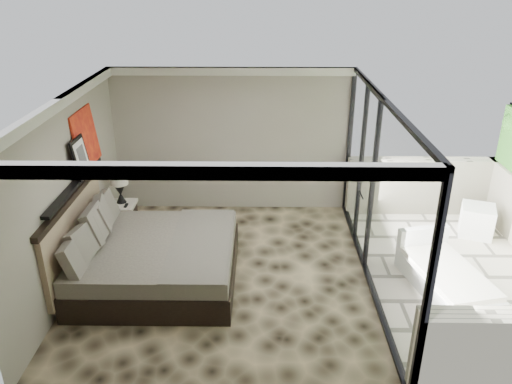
{
  "coord_description": "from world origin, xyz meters",
  "views": [
    {
      "loc": [
        0.58,
        -6.62,
        4.39
      ],
      "look_at": [
        0.49,
        0.4,
        1.26
      ],
      "focal_mm": 35.0,
      "sensor_mm": 36.0,
      "label": 1
    }
  ],
  "objects_px": {
    "nightstand": "(123,217)",
    "ottoman": "(477,221)",
    "bed": "(150,258)",
    "lounger": "(445,277)",
    "table_lamp": "(119,184)"
  },
  "relations": [
    {
      "from": "ottoman",
      "to": "bed",
      "type": "bearing_deg",
      "value": -164.72
    },
    {
      "from": "bed",
      "to": "nightstand",
      "type": "height_order",
      "value": "bed"
    },
    {
      "from": "nightstand",
      "to": "ottoman",
      "type": "xyz_separation_m",
      "value": [
        6.42,
        -0.12,
        0.03
      ]
    },
    {
      "from": "bed",
      "to": "nightstand",
      "type": "bearing_deg",
      "value": 117.54
    },
    {
      "from": "ottoman",
      "to": "lounger",
      "type": "bearing_deg",
      "value": -123.4
    },
    {
      "from": "nightstand",
      "to": "lounger",
      "type": "bearing_deg",
      "value": -28.92
    },
    {
      "from": "table_lamp",
      "to": "ottoman",
      "type": "bearing_deg",
      "value": -1.56
    },
    {
      "from": "nightstand",
      "to": "table_lamp",
      "type": "distance_m",
      "value": 0.64
    },
    {
      "from": "table_lamp",
      "to": "lounger",
      "type": "bearing_deg",
      "value": -19.54
    },
    {
      "from": "table_lamp",
      "to": "lounger",
      "type": "relative_size",
      "value": 0.32
    },
    {
      "from": "table_lamp",
      "to": "lounger",
      "type": "distance_m",
      "value": 5.67
    },
    {
      "from": "bed",
      "to": "ottoman",
      "type": "height_order",
      "value": "bed"
    },
    {
      "from": "bed",
      "to": "lounger",
      "type": "height_order",
      "value": "bed"
    },
    {
      "from": "bed",
      "to": "table_lamp",
      "type": "relative_size",
      "value": 4.19
    },
    {
      "from": "ottoman",
      "to": "nightstand",
      "type": "bearing_deg",
      "value": 178.93
    }
  ]
}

